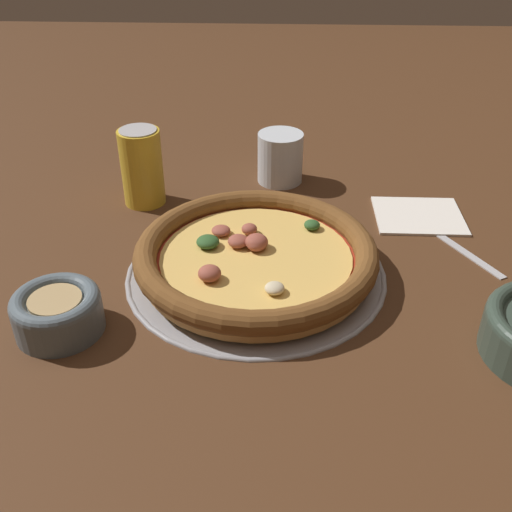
# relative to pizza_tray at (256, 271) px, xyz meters

# --- Properties ---
(ground_plane) EXTENTS (3.00, 3.00, 0.00)m
(ground_plane) POSITION_rel_pizza_tray_xyz_m (0.00, 0.00, -0.00)
(ground_plane) COLOR #4C2D19
(pizza_tray) EXTENTS (0.35, 0.35, 0.01)m
(pizza_tray) POSITION_rel_pizza_tray_xyz_m (0.00, 0.00, 0.00)
(pizza_tray) COLOR #9E9EA3
(pizza_tray) RESTS_ON ground_plane
(pizza) EXTENTS (0.32, 0.32, 0.04)m
(pizza) POSITION_rel_pizza_tray_xyz_m (-0.00, -0.00, 0.02)
(pizza) COLOR tan
(pizza) RESTS_ON pizza_tray
(bowl_near) EXTENTS (0.10, 0.10, 0.05)m
(bowl_near) POSITION_rel_pizza_tray_xyz_m (0.13, -0.23, 0.02)
(bowl_near) COLOR slate
(bowl_near) RESTS_ON ground_plane
(drinking_cup) EXTENTS (0.08, 0.08, 0.09)m
(drinking_cup) POSITION_rel_pizza_tray_xyz_m (-0.28, 0.03, 0.04)
(drinking_cup) COLOR silver
(drinking_cup) RESTS_ON ground_plane
(napkin) EXTENTS (0.12, 0.13, 0.01)m
(napkin) POSITION_rel_pizza_tray_xyz_m (-0.16, 0.25, 0.00)
(napkin) COLOR white
(napkin) RESTS_ON ground_plane
(fork) EXTENTS (0.17, 0.11, 0.00)m
(fork) POSITION_rel_pizza_tray_xyz_m (-0.09, 0.28, -0.00)
(fork) COLOR #B7B7BC
(fork) RESTS_ON ground_plane
(beverage_can) EXTENTS (0.07, 0.07, 0.12)m
(beverage_can) POSITION_rel_pizza_tray_xyz_m (-0.20, -0.19, 0.06)
(beverage_can) COLOR gold
(beverage_can) RESTS_ON ground_plane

